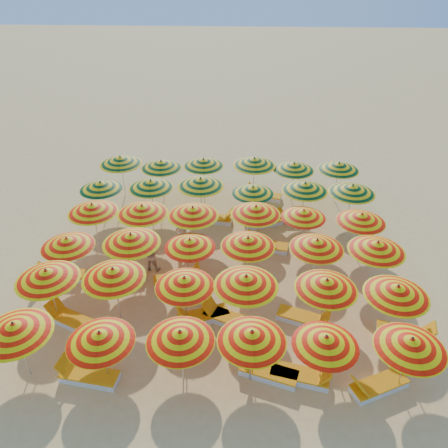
{
  "coord_description": "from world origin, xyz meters",
  "views": [
    {
      "loc": [
        0.69,
        -13.73,
        10.74
      ],
      "look_at": [
        0.0,
        0.5,
        1.6
      ],
      "focal_mm": 35.0,
      "sensor_mm": 36.0,
      "label": 1
    }
  ],
  "objects_px": {
    "lounger_0": "(88,376)",
    "umbrella_9": "(246,281)",
    "umbrella_24": "(101,186)",
    "umbrella_14": "(190,243)",
    "umbrella_23": "(361,218)",
    "umbrella_11": "(397,291)",
    "umbrella_33": "(254,162)",
    "beachgoer_b": "(151,254)",
    "umbrella_3": "(252,336)",
    "umbrella_27": "(253,190)",
    "lounger_10": "(121,278)",
    "umbrella_21": "(256,210)",
    "umbrella_34": "(294,167)",
    "umbrella_30": "(121,160)",
    "umbrella_28": "(305,187)",
    "umbrella_25": "(151,184)",
    "lounger_3": "(378,386)",
    "lounger_8": "(405,333)",
    "umbrella_32": "(203,162)",
    "beachgoer_a": "(182,237)",
    "lounger_9": "(61,276)",
    "lounger_11": "(178,280)",
    "umbrella_5": "(411,343)",
    "umbrella_13": "(131,239)",
    "umbrella_29": "(352,189)",
    "umbrella_35": "(339,166)",
    "umbrella_4": "(326,341)",
    "umbrella_16": "(317,244)",
    "umbrella_10": "(327,284)",
    "umbrella_17": "(377,247)",
    "umbrella_8": "(184,282)",
    "umbrella_15": "(248,242)",
    "umbrella_12": "(67,242)",
    "lounger_15": "(288,218)",
    "umbrella_31": "(161,164)",
    "umbrella_22": "(304,214)",
    "umbrella_19": "(142,210)",
    "lounger_5": "(202,316)",
    "umbrella_6": "(47,275)",
    "lounger_7": "(304,318)",
    "lounger_16": "(263,196)",
    "umbrella_18": "(93,208)",
    "umbrella_26": "(201,182)",
    "lounger_1": "(267,372)",
    "lounger_6": "(227,318)",
    "umbrella_1": "(100,337)",
    "lounger_12": "(266,246)",
    "lounger_2": "(301,376)",
    "umbrella_7": "(113,273)"
  },
  "relations": [
    {
      "from": "umbrella_17",
      "to": "umbrella_32",
      "type": "height_order",
      "value": "umbrella_17"
    },
    {
      "from": "umbrella_5",
      "to": "umbrella_13",
      "type": "height_order",
      "value": "umbrella_13"
    },
    {
      "from": "umbrella_4",
      "to": "umbrella_16",
      "type": "bearing_deg",
      "value": 85.85
    },
    {
      "from": "umbrella_1",
      "to": "lounger_12",
      "type": "height_order",
      "value": "umbrella_1"
    },
    {
      "from": "umbrella_28",
      "to": "umbrella_25",
      "type": "bearing_deg",
      "value": -179.85
    },
    {
      "from": "umbrella_29",
      "to": "umbrella_35",
      "type": "distance_m",
      "value": 2.4
    },
    {
      "from": "umbrella_1",
      "to": "umbrella_16",
      "type": "relative_size",
      "value": 0.96
    },
    {
      "from": "umbrella_10",
      "to": "umbrella_30",
      "type": "distance_m",
      "value": 12.21
    },
    {
      "from": "umbrella_11",
      "to": "umbrella_30",
      "type": "xyz_separation_m",
      "value": [
        -10.73,
        8.87,
        0.07
      ]
    },
    {
      "from": "umbrella_15",
      "to": "lounger_3",
      "type": "relative_size",
      "value": 1.33
    },
    {
      "from": "umbrella_24",
      "to": "umbrella_14",
      "type": "bearing_deg",
      "value": -43.05
    },
    {
      "from": "lounger_9",
      "to": "lounger_11",
      "type": "bearing_deg",
      "value": 175.08
    },
    {
      "from": "umbrella_30",
      "to": "lounger_15",
      "type": "distance_m",
      "value": 8.49
    },
    {
      "from": "umbrella_8",
      "to": "umbrella_32",
      "type": "bearing_deg",
      "value": 91.14
    },
    {
      "from": "umbrella_18",
      "to": "umbrella_4",
      "type": "bearing_deg",
      "value": -37.39
    },
    {
      "from": "umbrella_22",
      "to": "lounger_9",
      "type": "relative_size",
      "value": 1.24
    },
    {
      "from": "umbrella_6",
      "to": "umbrella_9",
      "type": "distance_m",
      "value": 6.33
    },
    {
      "from": "umbrella_21",
      "to": "umbrella_34",
      "type": "xyz_separation_m",
      "value": [
        1.87,
        4.2,
        -0.03
      ]
    },
    {
      "from": "umbrella_35",
      "to": "lounger_16",
      "type": "bearing_deg",
      "value": -179.78
    },
    {
      "from": "lounger_1",
      "to": "lounger_6",
      "type": "distance_m",
      "value": 2.48
    },
    {
      "from": "umbrella_25",
      "to": "lounger_3",
      "type": "bearing_deg",
      "value": -47.49
    },
    {
      "from": "umbrella_17",
      "to": "umbrella_5",
      "type": "bearing_deg",
      "value": -92.06
    },
    {
      "from": "umbrella_12",
      "to": "umbrella_31",
      "type": "xyz_separation_m",
      "value": [
        2.28,
        6.53,
        0.06
      ]
    },
    {
      "from": "umbrella_26",
      "to": "lounger_7",
      "type": "xyz_separation_m",
      "value": [
        4.03,
        -6.32,
        -1.78
      ]
    },
    {
      "from": "umbrella_25",
      "to": "lounger_9",
      "type": "height_order",
      "value": "umbrella_25"
    },
    {
      "from": "umbrella_14",
      "to": "umbrella_33",
      "type": "height_order",
      "value": "umbrella_33"
    },
    {
      "from": "umbrella_11",
      "to": "umbrella_27",
      "type": "xyz_separation_m",
      "value": [
        -4.34,
        6.57,
        -0.16
      ]
    },
    {
      "from": "umbrella_3",
      "to": "umbrella_19",
      "type": "relative_size",
      "value": 1.05
    },
    {
      "from": "umbrella_3",
      "to": "umbrella_27",
      "type": "distance_m",
      "value": 8.55
    },
    {
      "from": "umbrella_29",
      "to": "lounger_2",
      "type": "distance_m",
      "value": 9.06
    },
    {
      "from": "umbrella_9",
      "to": "lounger_10",
      "type": "bearing_deg",
      "value": 156.56
    },
    {
      "from": "umbrella_29",
      "to": "beachgoer_b",
      "type": "bearing_deg",
      "value": -156.89
    },
    {
      "from": "lounger_11",
      "to": "umbrella_4",
      "type": "bearing_deg",
      "value": -54.19
    },
    {
      "from": "lounger_9",
      "to": "lounger_10",
      "type": "bearing_deg",
      "value": 174.99
    },
    {
      "from": "umbrella_23",
      "to": "umbrella_11",
      "type": "bearing_deg",
      "value": -88.18
    },
    {
      "from": "umbrella_27",
      "to": "umbrella_34",
      "type": "xyz_separation_m",
      "value": [
        1.97,
        2.22,
        0.13
      ]
    },
    {
      "from": "beachgoer_b",
      "to": "umbrella_29",
      "type": "bearing_deg",
      "value": -152.59
    },
    {
      "from": "umbrella_16",
      "to": "umbrella_35",
      "type": "bearing_deg",
      "value": 73.86
    },
    {
      "from": "lounger_15",
      "to": "umbrella_7",
      "type": "bearing_deg",
      "value": 43.13
    },
    {
      "from": "umbrella_11",
      "to": "lounger_7",
      "type": "bearing_deg",
      "value": 170.56
    },
    {
      "from": "umbrella_12",
      "to": "umbrella_16",
      "type": "distance_m",
      "value": 8.89
    },
    {
      "from": "lounger_3",
      "to": "lounger_8",
      "type": "bearing_deg",
      "value": -148.87
    },
    {
      "from": "umbrella_9",
      "to": "lounger_3",
      "type": "distance_m",
      "value": 4.81
    },
    {
      "from": "lounger_0",
      "to": "umbrella_9",
      "type": "bearing_deg",
      "value": -143.85
    },
    {
      "from": "lounger_9",
      "to": "lounger_5",
      "type": "bearing_deg",
      "value": 156.48
    },
    {
      "from": "lounger_0",
      "to": "umbrella_15",
      "type": "bearing_deg",
      "value": -126.44
    },
    {
      "from": "lounger_15",
      "to": "lounger_0",
      "type": "bearing_deg",
      "value": 51.0
    },
    {
      "from": "umbrella_33",
      "to": "lounger_10",
      "type": "distance_m",
      "value": 8.64
    },
    {
      "from": "umbrella_33",
      "to": "beachgoer_b",
      "type": "bearing_deg",
      "value": -123.75
    },
    {
      "from": "umbrella_32",
      "to": "beachgoer_a",
      "type": "distance_m",
      "value": 5.02
    }
  ]
}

